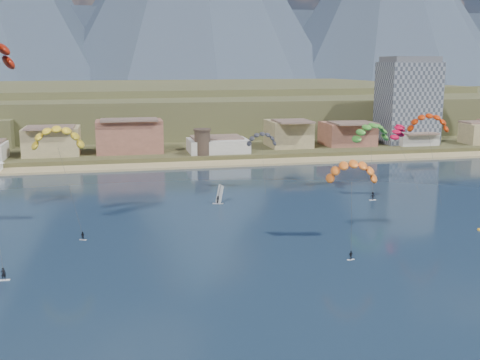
% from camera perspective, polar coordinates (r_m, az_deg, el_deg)
% --- Properties ---
extents(ground, '(2400.00, 2400.00, 0.00)m').
position_cam_1_polar(ground, '(81.11, 4.85, -11.38)').
color(ground, black).
rests_on(ground, ground).
extents(beach, '(2200.00, 12.00, 0.90)m').
position_cam_1_polar(beach, '(181.49, -4.91, 1.51)').
color(beach, tan).
rests_on(beach, ground).
extents(land, '(2200.00, 900.00, 4.00)m').
position_cam_1_polar(land, '(632.58, -10.20, 8.42)').
color(land, brown).
rests_on(land, ground).
extents(foothills, '(940.00, 210.00, 18.00)m').
position_cam_1_polar(foothills, '(307.95, -3.79, 7.26)').
color(foothills, brown).
rests_on(foothills, ground).
extents(town, '(400.00, 24.00, 12.00)m').
position_cam_1_polar(town, '(195.63, -17.29, 4.05)').
color(town, beige).
rests_on(town, ground).
extents(apartment_tower, '(20.00, 16.00, 32.00)m').
position_cam_1_polar(apartment_tower, '(226.81, 16.26, 7.55)').
color(apartment_tower, gray).
rests_on(apartment_tower, ground).
extents(watchtower, '(5.82, 5.82, 8.60)m').
position_cam_1_polar(watchtower, '(189.06, -3.75, 3.81)').
color(watchtower, '#47382D').
rests_on(watchtower, ground).
extents(kitesurfer_yellow, '(10.26, 12.77, 21.70)m').
position_cam_1_polar(kitesurfer_yellow, '(115.54, -17.63, 4.35)').
color(kitesurfer_yellow, silver).
rests_on(kitesurfer_yellow, ground).
extents(kitesurfer_orange, '(10.12, 13.51, 17.24)m').
position_cam_1_polar(kitesurfer_orange, '(103.70, 11.05, 1.21)').
color(kitesurfer_orange, silver).
rests_on(kitesurfer_orange, ground).
extents(kitesurfer_green, '(11.56, 16.74, 19.91)m').
position_cam_1_polar(kitesurfer_green, '(149.75, 12.86, 4.85)').
color(kitesurfer_green, silver).
rests_on(kitesurfer_green, ground).
extents(distant_kite_dark, '(8.09, 5.75, 16.33)m').
position_cam_1_polar(distant_kite_dark, '(145.00, 2.17, 4.31)').
color(distant_kite_dark, '#262626').
rests_on(distant_kite_dark, ground).
extents(distant_kite_orange, '(10.43, 7.49, 21.68)m').
position_cam_1_polar(distant_kite_orange, '(140.58, 18.16, 5.69)').
color(distant_kite_orange, '#262626').
rests_on(distant_kite_orange, ground).
extents(distant_kite_red, '(7.32, 8.04, 18.15)m').
position_cam_1_polar(distant_kite_red, '(148.91, 15.35, 4.87)').
color(distant_kite_red, '#262626').
rests_on(distant_kite_red, ground).
extents(windsurfer, '(2.57, 2.79, 4.33)m').
position_cam_1_polar(windsurfer, '(131.33, -2.13, -1.78)').
color(windsurfer, silver).
rests_on(windsurfer, ground).
extents(buoy, '(0.65, 0.65, 0.65)m').
position_cam_1_polar(buoy, '(120.16, 22.56, -4.55)').
color(buoy, yellow).
rests_on(buoy, ground).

